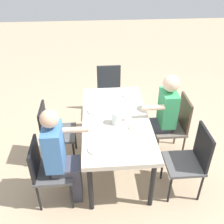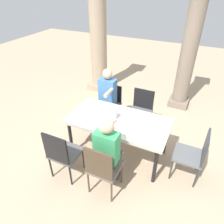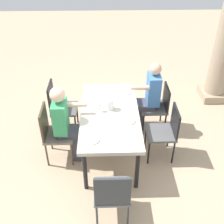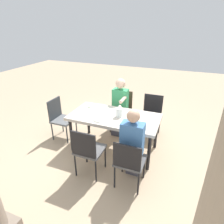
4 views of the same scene
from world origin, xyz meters
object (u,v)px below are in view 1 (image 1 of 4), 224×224
Objects in this scene: plate_0 at (97,149)px; chair_mid_north at (53,130)px; chair_west_north at (47,168)px; plate_1 at (138,127)px; wine_glass_1 at (129,113)px; chair_head_east at (109,89)px; water_pitcher at (117,118)px; plate_2 at (96,111)px; diner_man_white at (162,115)px; plate_3 at (129,95)px; chair_west_south at (191,158)px; chair_mid_south at (175,123)px; diner_woman_green at (61,155)px; dining_table at (116,123)px.

chair_mid_north is at bearing 39.58° from plate_0.
plate_1 is at bearing -72.33° from chair_west_north.
wine_glass_1 is at bearing -38.96° from plate_0.
water_pitcher is (-1.38, -0.00, 0.32)m from chair_head_east.
plate_1 is 0.66m from plate_2.
diner_man_white is 7.44× the size of water_pitcher.
plate_3 is 0.75m from water_pitcher.
chair_mid_north is at bearing 143.26° from chair_head_east.
chair_west_south is 0.99× the size of chair_mid_south.
chair_mid_south reaches higher than chair_west_north.
diner_man_white is (0.70, -1.34, 0.01)m from diner_woman_green.
plate_3 is at bearing 40.28° from diner_man_white.
plate_0 is at bearing -92.16° from diner_woman_green.
plate_2 is at bearing -29.05° from diner_woman_green.
plate_3 is at bearing -8.51° from wine_glass_1.
wine_glass_1 is at bearing -73.05° from water_pitcher.
chair_head_east reaches higher than chair_mid_north.
diner_woman_green is 1.00× the size of diner_man_white.
diner_woman_green is 1.51m from diner_man_white.
chair_west_north is at bearing 114.78° from diner_man_white.
diner_woman_green reaches higher than chair_west_north.
water_pitcher is at bearing 106.95° from wine_glass_1.
plate_0 is (-0.01, 1.13, 0.24)m from chair_west_south.
wine_glass_1 is at bearing 171.49° from plate_3.
plate_0 is at bearing 155.42° from dining_table.
water_pitcher is (-0.10, -0.00, 0.15)m from dining_table.
chair_west_south is at bearing -118.66° from water_pitcher.
plate_0 and plate_3 have the same top height.
diner_woman_green is 5.37× the size of plate_2.
chair_west_north reaches higher than plate_1.
plate_0 reaches higher than dining_table.
dining_table is 1.82× the size of chair_mid_south.
plate_0 is at bearing 178.74° from plate_2.
chair_west_south is 1.55m from diner_woman_green.
plate_1 is (-1.49, -0.26, 0.26)m from chair_head_east.
wine_glass_1 is (0.53, -0.43, 0.11)m from plate_0.
plate_2 is (0.20, 0.25, 0.08)m from dining_table.
chair_west_north is at bearing 90.96° from diner_woman_green.
chair_mid_north is 0.96m from plate_0.
chair_west_south is 1.34m from plate_3.
water_pitcher is at bearing -177.77° from dining_table.
wine_glass_1 is at bearing -100.25° from chair_mid_north.
chair_mid_south is 1.35m from plate_0.
diner_woman_green reaches higher than plate_1.
wine_glass_1 is at bearing -58.45° from diner_woman_green.
chair_west_north is 0.66× the size of diner_man_white.
diner_woman_green is at bearing -89.04° from chair_west_north.
chair_west_north is at bearing 107.67° from plate_1.
plate_3 is at bearing -159.03° from chair_head_east.
chair_head_east is 4.36× the size of plate_0.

